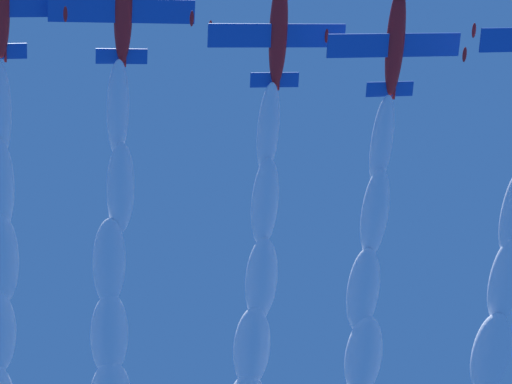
# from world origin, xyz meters

# --- Properties ---
(airplane_left_wingman) EXTENTS (8.18, 8.27, 3.71)m
(airplane_left_wingman) POSITION_xyz_m (0.21, -9.01, 76.28)
(airplane_left_wingman) COLOR red
(airplane_right_wingman) EXTENTS (8.10, 8.33, 3.68)m
(airplane_right_wingman) POSITION_xyz_m (-4.56, -2.72, 76.82)
(airplane_right_wingman) COLOR red
(airplane_outer_left) EXTENTS (8.13, 8.42, 3.31)m
(airplane_outer_left) POSITION_xyz_m (-11.98, 4.61, 75.23)
(airplane_outer_left) COLOR red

